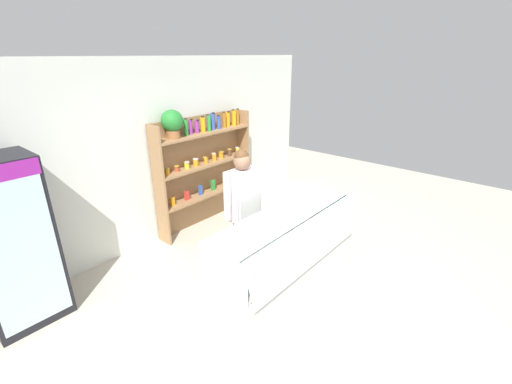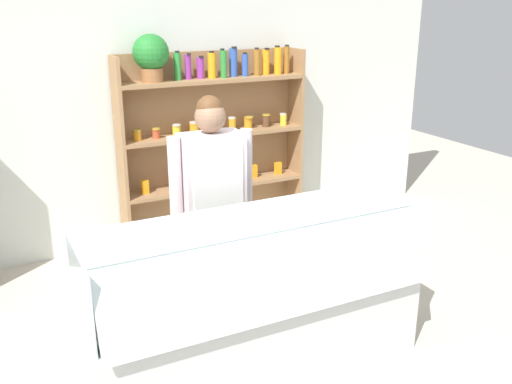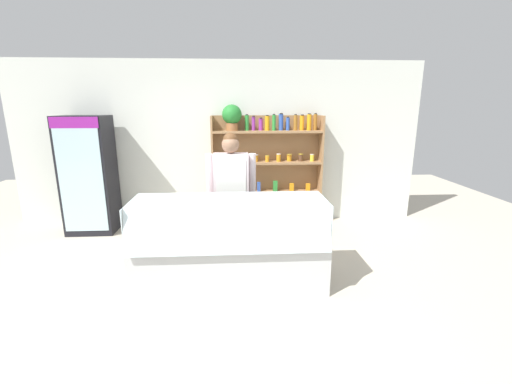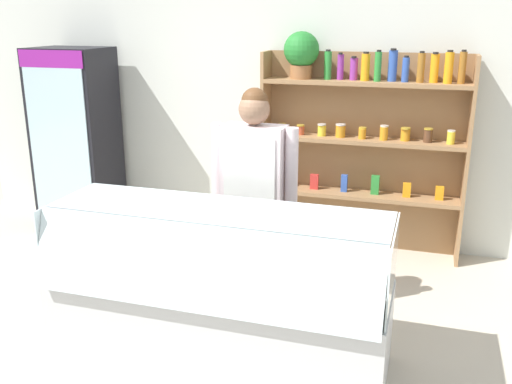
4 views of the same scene
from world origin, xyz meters
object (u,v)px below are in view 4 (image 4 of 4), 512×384
drinks_fridge (77,141)px  deli_display_case (218,315)px  shop_clerk (254,184)px  shelving_unit (354,128)px

drinks_fridge → deli_display_case: (2.22, -1.86, -0.61)m
drinks_fridge → shop_clerk: 2.52m
drinks_fridge → deli_display_case: drinks_fridge is taller
drinks_fridge → shelving_unit: (2.74, 0.26, 0.24)m
shelving_unit → deli_display_case: 2.33m
drinks_fridge → deli_display_case: bearing=-39.9°
deli_display_case → shelving_unit: bearing=76.1°
shelving_unit → deli_display_case: size_ratio=0.94×
shelving_unit → shop_clerk: shelving_unit is taller
deli_display_case → shop_clerk: shop_clerk is taller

